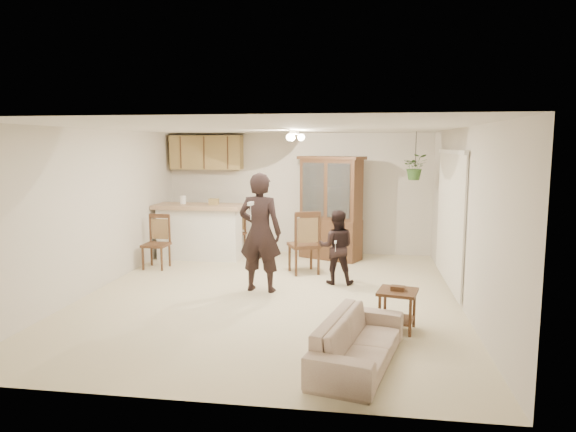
# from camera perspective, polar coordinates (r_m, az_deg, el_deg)

# --- Properties ---
(floor) EXTENTS (6.50, 6.50, 0.00)m
(floor) POSITION_cam_1_polar(r_m,az_deg,el_deg) (7.81, -2.02, -8.88)
(floor) COLOR beige
(floor) RESTS_ON ground
(ceiling) EXTENTS (5.50, 6.50, 0.02)m
(ceiling) POSITION_cam_1_polar(r_m,az_deg,el_deg) (7.48, -2.11, 9.78)
(ceiling) COLOR silver
(ceiling) RESTS_ON wall_back
(wall_back) EXTENTS (5.50, 0.02, 2.50)m
(wall_back) POSITION_cam_1_polar(r_m,az_deg,el_deg) (10.74, 1.09, 2.53)
(wall_back) COLOR beige
(wall_back) RESTS_ON ground
(wall_front) EXTENTS (5.50, 0.02, 2.50)m
(wall_front) POSITION_cam_1_polar(r_m,az_deg,el_deg) (4.44, -9.73, -5.29)
(wall_front) COLOR beige
(wall_front) RESTS_ON ground
(wall_left) EXTENTS (0.02, 6.50, 2.50)m
(wall_left) POSITION_cam_1_polar(r_m,az_deg,el_deg) (8.48, -20.65, 0.59)
(wall_left) COLOR beige
(wall_left) RESTS_ON ground
(wall_right) EXTENTS (0.02, 6.50, 2.50)m
(wall_right) POSITION_cam_1_polar(r_m,az_deg,el_deg) (7.55, 18.92, -0.17)
(wall_right) COLOR beige
(wall_right) RESTS_ON ground
(breakfast_bar) EXTENTS (1.60, 0.55, 1.00)m
(breakfast_bar) POSITION_cam_1_polar(r_m,az_deg,el_deg) (10.37, -9.77, -1.96)
(breakfast_bar) COLOR white
(breakfast_bar) RESTS_ON floor
(bar_top) EXTENTS (1.75, 0.70, 0.08)m
(bar_top) POSITION_cam_1_polar(r_m,az_deg,el_deg) (10.29, -9.84, 1.06)
(bar_top) COLOR tan
(bar_top) RESTS_ON breakfast_bar
(upper_cabinets) EXTENTS (1.50, 0.34, 0.70)m
(upper_cabinets) POSITION_cam_1_polar(r_m,az_deg,el_deg) (10.92, -9.03, 6.99)
(upper_cabinets) COLOR olive
(upper_cabinets) RESTS_ON wall_back
(vertical_blinds) EXTENTS (0.06, 2.30, 2.10)m
(vertical_blinds) POSITION_cam_1_polar(r_m,az_deg,el_deg) (8.44, 17.52, -0.33)
(vertical_blinds) COLOR silver
(vertical_blinds) RESTS_ON wall_right
(ceiling_fixture) EXTENTS (0.36, 0.36, 0.20)m
(ceiling_fixture) POSITION_cam_1_polar(r_m,az_deg,el_deg) (8.63, 0.68, 8.86)
(ceiling_fixture) COLOR #FFEABF
(ceiling_fixture) RESTS_ON ceiling
(hanging_plant) EXTENTS (0.43, 0.37, 0.48)m
(hanging_plant) POSITION_cam_1_polar(r_m,az_deg,el_deg) (9.81, 13.95, 5.30)
(hanging_plant) COLOR #254E1F
(hanging_plant) RESTS_ON ceiling
(plant_cord) EXTENTS (0.01, 0.01, 0.65)m
(plant_cord) POSITION_cam_1_polar(r_m,az_deg,el_deg) (9.80, 14.02, 7.20)
(plant_cord) COLOR black
(plant_cord) RESTS_ON ceiling
(sofa) EXTENTS (1.15, 1.99, 0.73)m
(sofa) POSITION_cam_1_polar(r_m,az_deg,el_deg) (5.47, 7.86, -12.38)
(sofa) COLOR beige
(sofa) RESTS_ON floor
(adult) EXTENTS (0.70, 0.50, 1.80)m
(adult) POSITION_cam_1_polar(r_m,az_deg,el_deg) (7.89, -3.12, -1.99)
(adult) COLOR black
(adult) RESTS_ON floor
(child) EXTENTS (0.66, 0.52, 1.35)m
(child) POSITION_cam_1_polar(r_m,az_deg,el_deg) (8.39, 5.41, -2.99)
(child) COLOR black
(child) RESTS_ON floor
(china_hutch) EXTENTS (1.38, 0.99, 2.04)m
(china_hutch) POSITION_cam_1_polar(r_m,az_deg,el_deg) (10.18, 4.78, 0.82)
(china_hutch) COLOR #3A2715
(china_hutch) RESTS_ON floor
(side_table) EXTENTS (0.54, 0.54, 0.56)m
(side_table) POSITION_cam_1_polar(r_m,az_deg,el_deg) (6.51, 12.03, -10.12)
(side_table) COLOR #3A2715
(side_table) RESTS_ON floor
(chair_bar) EXTENTS (0.45, 0.45, 0.99)m
(chair_bar) POSITION_cam_1_polar(r_m,az_deg,el_deg) (9.76, -14.42, -4.04)
(chair_bar) COLOR #3A2715
(chair_bar) RESTS_ON floor
(chair_hutch_left) EXTENTS (0.51, 0.51, 0.93)m
(chair_hutch_left) POSITION_cam_1_polar(r_m,az_deg,el_deg) (10.83, -6.04, -2.75)
(chair_hutch_left) COLOR #3A2715
(chair_hutch_left) RESTS_ON floor
(chair_hutch_right) EXTENTS (0.66, 0.66, 1.12)m
(chair_hutch_right) POSITION_cam_1_polar(r_m,az_deg,el_deg) (9.12, 1.77, -4.38)
(chair_hutch_right) COLOR #3A2715
(chair_hutch_right) RESTS_ON floor
(controller_adult) EXTENTS (0.07, 0.16, 0.05)m
(controller_adult) POSITION_cam_1_polar(r_m,az_deg,el_deg) (7.42, -4.18, 1.38)
(controller_adult) COLOR white
(controller_adult) RESTS_ON adult
(controller_child) EXTENTS (0.03, 0.11, 0.03)m
(controller_child) POSITION_cam_1_polar(r_m,az_deg,el_deg) (8.10, 5.30, -2.90)
(controller_child) COLOR white
(controller_child) RESTS_ON child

